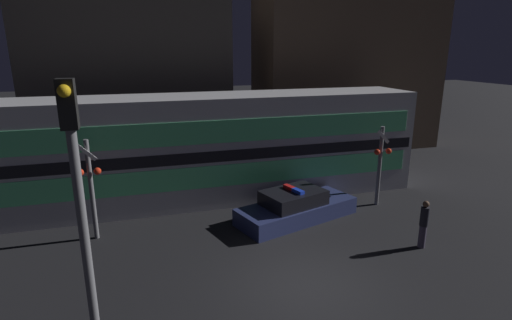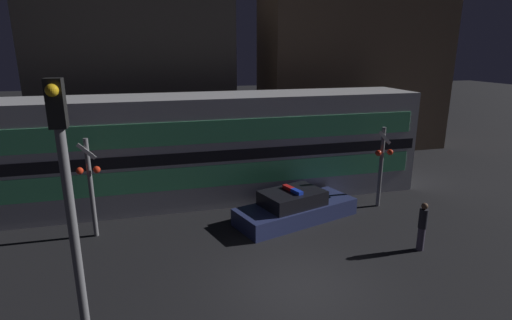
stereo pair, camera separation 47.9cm
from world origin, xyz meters
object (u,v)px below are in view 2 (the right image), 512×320
Objects in this scene: train at (220,147)px; police_car at (295,208)px; pedestrian at (422,226)px; crossing_signal_near at (382,163)px; traffic_light_corner at (69,199)px.

train is 3.44× the size of police_car.
crossing_signal_near is at bearing 78.93° from pedestrian.
pedestrian is 0.49× the size of crossing_signal_near.
crossing_signal_near is (3.77, 0.39, 1.36)m from police_car.
police_car is at bearing -174.16° from crossing_signal_near.
traffic_light_corner is at bearing -151.73° from crossing_signal_near.
crossing_signal_near is at bearing -25.16° from train.
pedestrian is (3.06, -3.24, 0.35)m from police_car.
train reaches higher than crossing_signal_near.
crossing_signal_near reaches higher than pedestrian.
pedestrian is 10.22m from traffic_light_corner.
train is at bearing 107.54° from police_car.
train reaches higher than police_car.
pedestrian is 3.83m from crossing_signal_near.
train is at bearing 62.35° from traffic_light_corner.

